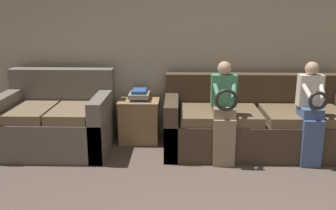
{
  "coord_description": "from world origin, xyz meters",
  "views": [
    {
      "loc": [
        -0.51,
        -2.02,
        1.71
      ],
      "look_at": [
        -0.62,
        1.75,
        0.73
      ],
      "focal_mm": 40.0,
      "sensor_mm": 36.0,
      "label": 1
    }
  ],
  "objects_px": {
    "child_right_seated": "(311,109)",
    "couch_side": "(57,123)",
    "book_stack": "(139,95)",
    "couch_main": "(258,124)",
    "child_left_seated": "(224,108)",
    "side_shelf": "(140,120)"
  },
  "relations": [
    {
      "from": "side_shelf",
      "to": "couch_main",
      "type": "bearing_deg",
      "value": -10.28
    },
    {
      "from": "couch_main",
      "to": "couch_side",
      "type": "xyz_separation_m",
      "value": [
        -2.49,
        -0.05,
        0.02
      ]
    },
    {
      "from": "child_left_seated",
      "to": "book_stack",
      "type": "bearing_deg",
      "value": 146.03
    },
    {
      "from": "side_shelf",
      "to": "couch_side",
      "type": "bearing_deg",
      "value": -161.99
    },
    {
      "from": "child_left_seated",
      "to": "couch_side",
      "type": "bearing_deg",
      "value": 170.02
    },
    {
      "from": "side_shelf",
      "to": "book_stack",
      "type": "xyz_separation_m",
      "value": [
        0.0,
        0.01,
        0.33
      ]
    },
    {
      "from": "couch_main",
      "to": "child_right_seated",
      "type": "distance_m",
      "value": 0.7
    },
    {
      "from": "couch_side",
      "to": "child_right_seated",
      "type": "distance_m",
      "value": 3.0
    },
    {
      "from": "child_left_seated",
      "to": "book_stack",
      "type": "distance_m",
      "value": 1.22
    },
    {
      "from": "side_shelf",
      "to": "child_left_seated",
      "type": "bearing_deg",
      "value": -33.66
    },
    {
      "from": "couch_side",
      "to": "side_shelf",
      "type": "bearing_deg",
      "value": 18.01
    },
    {
      "from": "couch_main",
      "to": "book_stack",
      "type": "distance_m",
      "value": 1.54
    },
    {
      "from": "child_right_seated",
      "to": "side_shelf",
      "type": "relative_size",
      "value": 2.04
    },
    {
      "from": "couch_side",
      "to": "child_right_seated",
      "type": "xyz_separation_m",
      "value": [
        2.96,
        -0.35,
        0.29
      ]
    },
    {
      "from": "couch_side",
      "to": "side_shelf",
      "type": "height_order",
      "value": "couch_side"
    },
    {
      "from": "child_right_seated",
      "to": "couch_side",
      "type": "bearing_deg",
      "value": 173.25
    },
    {
      "from": "couch_main",
      "to": "child_right_seated",
      "type": "xyz_separation_m",
      "value": [
        0.48,
        -0.4,
        0.31
      ]
    },
    {
      "from": "book_stack",
      "to": "side_shelf",
      "type": "bearing_deg",
      "value": -127.75
    },
    {
      "from": "child_right_seated",
      "to": "side_shelf",
      "type": "distance_m",
      "value": 2.11
    },
    {
      "from": "side_shelf",
      "to": "child_right_seated",
      "type": "bearing_deg",
      "value": -18.86
    },
    {
      "from": "book_stack",
      "to": "couch_side",
      "type": "bearing_deg",
      "value": -161.79
    },
    {
      "from": "child_right_seated",
      "to": "book_stack",
      "type": "distance_m",
      "value": 2.08
    }
  ]
}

